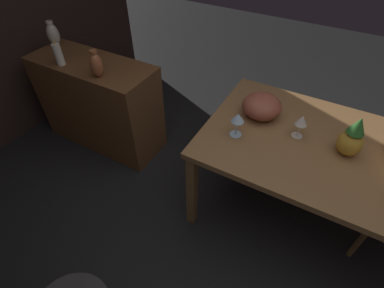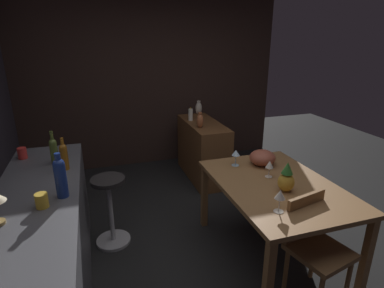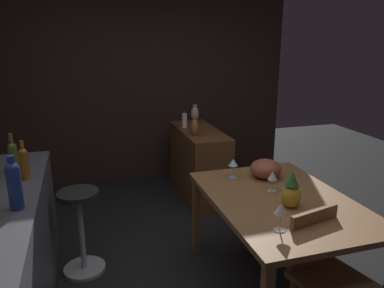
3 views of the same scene
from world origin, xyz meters
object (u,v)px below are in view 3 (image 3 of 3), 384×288
at_px(dining_table, 280,208).
at_px(pineapple_centerpiece, 291,192).
at_px(wine_glass_center, 233,163).
at_px(wine_glass_left, 273,176).
at_px(vase_ceramic_ivory, 195,113).
at_px(fruit_bowl, 266,169).
at_px(bar_stool, 81,230).
at_px(wine_bottle_amber, 24,162).
at_px(vase_copper, 195,127).
at_px(pillar_candle_tall, 184,121).
at_px(wine_bottle_cobalt, 14,183).
at_px(wine_glass_right, 281,210).
at_px(wine_bottle_olive, 13,156).
at_px(chair_near_window, 324,271).
at_px(sideboard_cabinet, 199,163).

relative_size(dining_table, pineapple_centerpiece, 5.39).
bearing_deg(wine_glass_center, wine_glass_left, -152.52).
xyz_separation_m(wine_glass_left, vase_ceramic_ivory, (2.16, -0.07, 0.06)).
xyz_separation_m(wine_glass_center, fruit_bowl, (-0.07, -0.26, -0.05)).
relative_size(bar_stool, wine_bottle_amber, 2.52).
bearing_deg(vase_ceramic_ivory, pineapple_centerpiece, 178.17).
relative_size(dining_table, vase_copper, 6.68).
distance_m(dining_table, pineapple_centerpiece, 0.24).
relative_size(bar_stool, vase_ceramic_ivory, 3.36).
bearing_deg(pillar_candle_tall, pineapple_centerpiece, -175.98).
bearing_deg(fruit_bowl, pillar_candle_tall, 8.94).
height_order(pineapple_centerpiece, wine_bottle_cobalt, wine_bottle_cobalt).
distance_m(bar_stool, wine_glass_right, 1.64).
xyz_separation_m(wine_glass_right, fruit_bowl, (0.82, -0.33, -0.06)).
bearing_deg(wine_glass_right, bar_stool, 47.88).
bearing_deg(wine_bottle_olive, bar_stool, -94.62).
bearing_deg(wine_glass_center, wine_bottle_olive, 83.19).
bearing_deg(fruit_bowl, wine_bottle_olive, 82.13).
xyz_separation_m(wine_glass_center, wine_bottle_amber, (0.02, 1.57, 0.16)).
height_order(wine_glass_left, pillar_candle_tall, pillar_candle_tall).
bearing_deg(chair_near_window, wine_glass_left, 2.77).
bearing_deg(wine_glass_center, sideboard_cabinet, -6.14).
bearing_deg(bar_stool, wine_bottle_olive, 85.38).
relative_size(wine_glass_right, pillar_candle_tall, 0.91).
xyz_separation_m(dining_table, vase_copper, (1.60, 0.15, 0.26)).
height_order(sideboard_cabinet, fruit_bowl, fruit_bowl).
bearing_deg(dining_table, bar_stool, 65.42).
bearing_deg(pineapple_centerpiece, bar_stool, 60.70).
xyz_separation_m(pineapple_centerpiece, wine_bottle_olive, (0.82, 1.82, 0.18)).
relative_size(wine_glass_right, wine_bottle_amber, 0.63).
bearing_deg(sideboard_cabinet, fruit_bowl, -175.31).
relative_size(sideboard_cabinet, wine_bottle_cobalt, 3.39).
bearing_deg(vase_copper, wine_bottle_olive, 118.86).
bearing_deg(wine_bottle_amber, wine_glass_left, -101.74).
bearing_deg(sideboard_cabinet, wine_bottle_cobalt, 136.95).
relative_size(fruit_bowl, wine_bottle_amber, 0.92).
bearing_deg(vase_copper, sideboard_cabinet, -29.01).
relative_size(dining_table, sideboard_cabinet, 1.26).
relative_size(wine_bottle_cobalt, wine_bottle_olive, 1.10).
height_order(wine_glass_left, fruit_bowl, wine_glass_left).
xyz_separation_m(dining_table, vase_ceramic_ivory, (2.30, -0.07, 0.26)).
height_order(wine_bottle_cobalt, pillar_candle_tall, wine_bottle_cobalt).
bearing_deg(wine_bottle_olive, wine_glass_left, -106.27).
bearing_deg(wine_bottle_olive, vase_copper, -61.14).
bearing_deg(wine_glass_right, wine_glass_center, -4.58).
distance_m(wine_glass_left, pineapple_centerpiece, 0.28).
distance_m(fruit_bowl, vase_copper, 1.22).
relative_size(wine_glass_right, pineapple_centerpiece, 0.69).
xyz_separation_m(vase_copper, vase_ceramic_ivory, (0.70, -0.22, 0.00)).
distance_m(wine_bottle_olive, wine_bottle_amber, 0.20).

